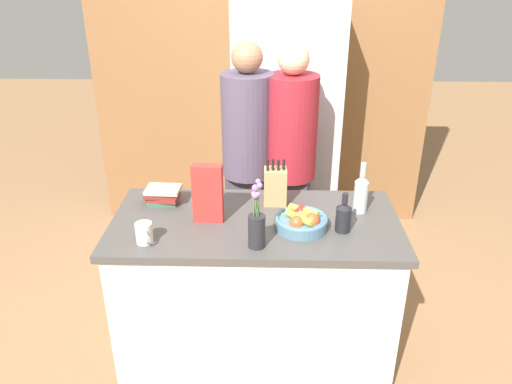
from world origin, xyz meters
TOP-DOWN VIEW (x-y plane):
  - ground_plane at (0.00, 0.00)m, footprint 14.00×14.00m
  - kitchen_island at (0.00, 0.00)m, footprint 1.52×0.75m
  - back_wall_wood at (0.00, 1.72)m, footprint 2.72×0.12m
  - refrigerator at (0.19, 1.36)m, footprint 0.78×0.62m
  - fruit_bowl at (0.24, -0.08)m, footprint 0.27×0.27m
  - knife_block at (0.10, 0.20)m, footprint 0.12×0.11m
  - flower_vase at (0.01, -0.26)m, footprint 0.08×0.08m
  - cereal_box at (-0.25, -0.01)m, footprint 0.16×0.07m
  - coffee_mug at (-0.53, -0.24)m, footprint 0.08×0.12m
  - book_stack at (-0.53, 0.18)m, footprint 0.20×0.15m
  - bottle_oil at (0.44, -0.10)m, footprint 0.08×0.08m
  - bottle_vinegar at (0.56, 0.12)m, footprint 0.08×0.08m
  - person_at_sink at (-0.07, 0.79)m, footprint 0.34×0.34m
  - person_in_blue at (0.21, 0.77)m, footprint 0.34×0.34m

SIDE VIEW (x-z plane):
  - ground_plane at x=0.00m, z-range 0.00..0.00m
  - kitchen_island at x=0.00m, z-range 0.00..0.89m
  - fruit_bowl at x=0.24m, z-range 0.88..0.99m
  - book_stack at x=-0.53m, z-range 0.89..0.99m
  - coffee_mug at x=-0.53m, z-range 0.89..0.99m
  - person_in_blue at x=0.21m, z-range 0.11..1.79m
  - person_at_sink at x=-0.07m, z-range 0.11..1.79m
  - refrigerator at x=0.19m, z-range 0.00..1.92m
  - bottle_oil at x=0.44m, z-range 0.87..1.08m
  - knife_block at x=0.10m, z-range 0.86..1.13m
  - flower_vase at x=0.01m, z-range 0.82..1.17m
  - bottle_vinegar at x=0.56m, z-range 0.86..1.14m
  - cereal_box at x=-0.25m, z-range 0.89..1.20m
  - back_wall_wood at x=0.00m, z-range 0.00..2.60m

